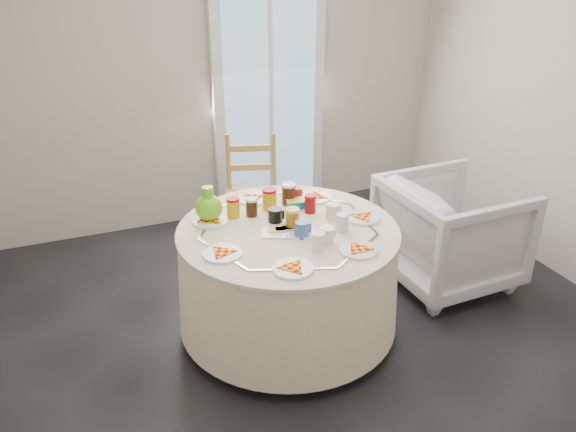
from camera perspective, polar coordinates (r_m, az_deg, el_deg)
name	(u,v)px	position (r m, az deg, el deg)	size (l,w,h in m)	color
floor	(319,338)	(3.62, 3.18, -12.29)	(4.00, 4.00, 0.00)	black
wall_back	(221,70)	(4.82, -6.79, 14.50)	(4.00, 0.02, 2.60)	#BCB5A3
glass_door	(269,97)	(4.95, -1.92, 11.98)	(1.00, 0.08, 2.10)	silver
table	(288,278)	(3.49, 0.00, -6.29)	(1.35, 1.35, 0.69)	#FBF1C0
wooden_chair	(252,196)	(4.39, -3.64, 2.08)	(0.42, 0.40, 0.93)	#C29044
armchair	(450,232)	(4.16, 16.17, -1.59)	(0.84, 0.78, 0.86)	silver
place_settings	(288,221)	(3.30, 0.00, -0.47)	(1.17, 1.17, 0.02)	white
jar_cluster	(270,200)	(3.45, -1.81, 1.65)	(0.53, 0.27, 0.16)	#A64714
butter_tub	(297,197)	(3.57, 0.88, 1.91)	(0.13, 0.09, 0.05)	#068E7E
green_pitcher	(208,197)	(3.39, -8.12, 1.88)	(0.17, 0.17, 0.21)	#6CC11B
cheese_platter	(288,224)	(3.26, 0.05, -0.78)	(0.30, 0.19, 0.04)	white
mugs_glasses	(311,213)	(3.31, 2.33, 0.35)	(0.63, 0.63, 0.12)	#9B9B9B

